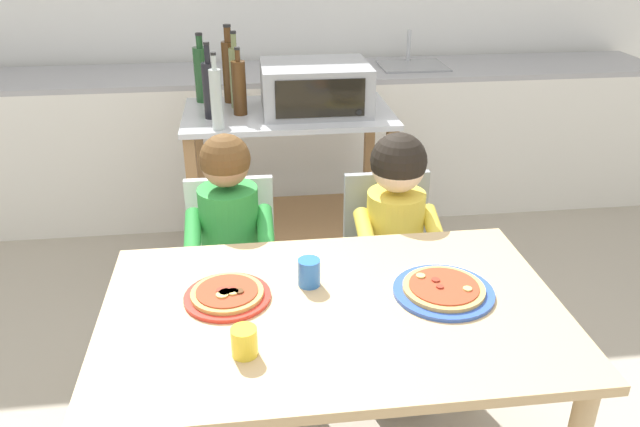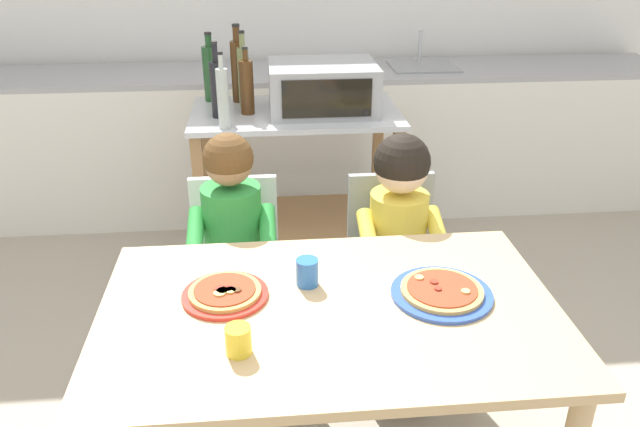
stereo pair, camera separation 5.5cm
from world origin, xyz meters
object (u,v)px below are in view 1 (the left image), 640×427
object	(u,v)px
bottle_tall_green_wine	(230,70)
dining_chair_right	(389,260)
dining_table	(333,338)
pizza_plate_red_rimmed	(227,295)
kitchen_island_cart	(289,169)
bottle_squat_spirits	(210,89)
bottle_clear_vinegar	(202,73)
pizza_plate_blue_rimmed	(443,290)
bottle_slim_sauce	(236,76)
drinking_cup_yellow	(244,342)
drinking_cup_blue	(309,272)
bottle_dark_olive_oil	(239,87)
child_in_green_shirt	(230,242)
dining_chair_left	(233,267)
toaster_oven	(315,87)
child_in_yellow_shirt	(398,230)
bottle_brown_beer	(216,98)

from	to	relation	value
bottle_tall_green_wine	dining_chair_right	bearing A→B (deg)	-57.35
dining_table	pizza_plate_red_rimmed	size ratio (longest dim) A/B	5.19
kitchen_island_cart	bottle_squat_spirits	bearing A→B (deg)	-169.07
bottle_squat_spirits	bottle_tall_green_wine	xyz separation A→B (m)	(0.09, 0.26, 0.02)
bottle_clear_vinegar	bottle_tall_green_wine	size ratio (longest dim) A/B	0.89
dining_table	pizza_plate_blue_rimmed	world-z (taller)	pizza_plate_blue_rimmed
bottle_slim_sauce	drinking_cup_yellow	size ratio (longest dim) A/B	4.68
bottle_slim_sauce	drinking_cup_blue	world-z (taller)	bottle_slim_sauce
bottle_dark_olive_oil	pizza_plate_red_rimmed	xyz separation A→B (m)	(-0.06, -1.34, -0.26)
child_in_green_shirt	drinking_cup_yellow	bearing A→B (deg)	-86.58
bottle_clear_vinegar	drinking_cup_blue	xyz separation A→B (m)	(0.36, -1.54, -0.25)
bottle_tall_green_wine	dining_chair_left	distance (m)	1.09
pizza_plate_red_rimmed	bottle_tall_green_wine	bearing A→B (deg)	89.39
child_in_green_shirt	bottle_squat_spirits	bearing A→B (deg)	95.26
child_in_green_shirt	drinking_cup_blue	xyz separation A→B (m)	(0.24, -0.46, 0.13)
bottle_dark_olive_oil	toaster_oven	bearing A→B (deg)	3.19
bottle_clear_vinegar	drinking_cup_yellow	xyz separation A→B (m)	(0.17, -1.84, -0.25)
bottle_clear_vinegar	dining_chair_left	bearing A→B (deg)	-82.83
bottle_clear_vinegar	dining_table	xyz separation A→B (m)	(0.42, -1.66, -0.39)
toaster_oven	bottle_slim_sauce	distance (m)	0.39
bottle_clear_vinegar	child_in_yellow_shirt	world-z (taller)	bottle_clear_vinegar
bottle_brown_beer	bottle_slim_sauce	xyz separation A→B (m)	(0.08, 0.33, 0.01)
toaster_oven	bottle_brown_beer	xyz separation A→B (m)	(-0.45, -0.23, 0.03)
pizza_plate_red_rimmed	drinking_cup_yellow	world-z (taller)	drinking_cup_yellow
bottle_brown_beer	bottle_tall_green_wine	bearing A→B (deg)	82.72
bottle_clear_vinegar	bottle_squat_spirits	bearing A→B (deg)	-80.61
dining_table	bottle_tall_green_wine	bearing A→B (deg)	99.68
pizza_plate_blue_rimmed	drinking_cup_yellow	bearing A→B (deg)	-160.21
dining_table	bottle_slim_sauce	bearing A→B (deg)	99.27
pizza_plate_red_rimmed	pizza_plate_blue_rimmed	bearing A→B (deg)	-4.67
bottle_slim_sauce	dining_table	world-z (taller)	bottle_slim_sauce
kitchen_island_cart	dining_table	distance (m)	1.45
bottle_clear_vinegar	drinking_cup_yellow	bearing A→B (deg)	-84.85
child_in_green_shirt	drinking_cup_yellow	xyz separation A→B (m)	(0.05, -0.77, 0.12)
bottle_dark_olive_oil	bottle_slim_sauce	size ratio (longest dim) A/B	0.86
dining_table	dining_chair_right	world-z (taller)	dining_chair_right
toaster_oven	bottle_clear_vinegar	size ratio (longest dim) A/B	1.49
bottle_dark_olive_oil	bottle_clear_vinegar	xyz separation A→B (m)	(-0.18, 0.25, 0.01)
dining_table	child_in_green_shirt	world-z (taller)	child_in_green_shirt
bottle_slim_sauce	child_in_green_shirt	xyz separation A→B (m)	(-0.05, -0.95, -0.38)
dining_table	dining_chair_left	world-z (taller)	dining_chair_left
bottle_slim_sauce	dining_chair_right	distance (m)	1.17
bottle_brown_beer	dining_chair_left	world-z (taller)	bottle_brown_beer
toaster_oven	child_in_green_shirt	world-z (taller)	toaster_oven
bottle_squat_spirits	dining_chair_right	distance (m)	1.12
bottle_tall_green_wine	drinking_cup_yellow	size ratio (longest dim) A/B	4.87
bottle_brown_beer	bottle_clear_vinegar	world-z (taller)	bottle_clear_vinegar
bottle_dark_olive_oil	dining_table	world-z (taller)	bottle_dark_olive_oil
child_in_yellow_shirt	drinking_cup_yellow	distance (m)	0.95
bottle_tall_green_wine	kitchen_island_cart	bearing A→B (deg)	-35.54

